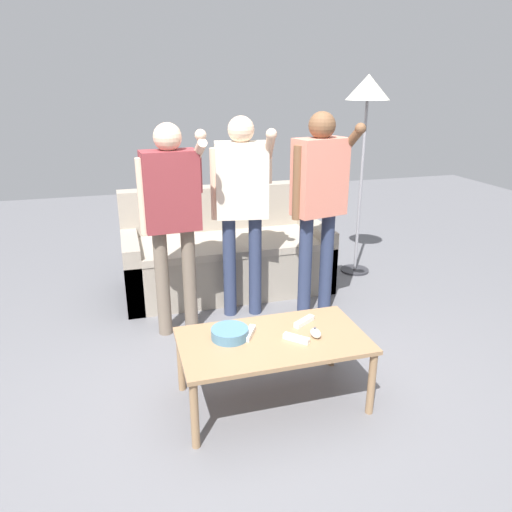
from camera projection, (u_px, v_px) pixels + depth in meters
ground_plane at (254, 389)px, 3.00m from camera, size 12.00×12.00×0.00m
couch at (225, 255)px, 4.43m from camera, size 1.82×0.84×0.89m
coffee_table at (273, 346)px, 2.77m from camera, size 1.07×0.59×0.42m
snack_bowl at (230, 333)px, 2.75m from camera, size 0.21×0.21×0.06m
game_remote_nunchuk at (316, 333)px, 2.76m from camera, size 0.06×0.09×0.05m
floor_lamp at (367, 99)px, 4.32m from camera, size 0.40×0.40×1.87m
player_left at (172, 207)px, 3.38m from camera, size 0.47×0.30×1.55m
player_center at (242, 195)px, 3.66m from camera, size 0.46×0.39×1.58m
player_right at (319, 193)px, 3.66m from camera, size 0.51×0.33×1.61m
game_remote_wand_near at (296, 338)px, 2.73m from camera, size 0.13×0.14×0.03m
game_remote_wand_far at (250, 333)px, 2.78m from camera, size 0.11×0.16×0.03m
game_remote_wand_spare at (304, 321)px, 2.92m from camera, size 0.16×0.12×0.03m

